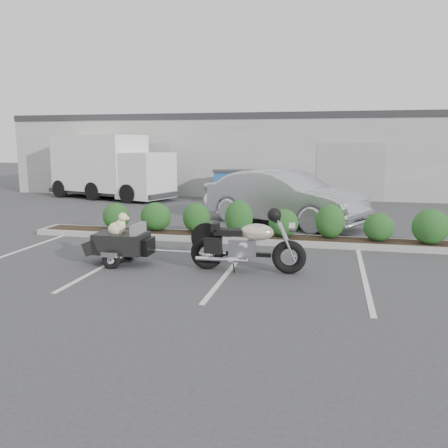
% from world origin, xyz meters
% --- Properties ---
extents(ground, '(90.00, 90.00, 0.00)m').
position_xyz_m(ground, '(0.00, 0.00, 0.00)').
color(ground, '#38383A').
rests_on(ground, ground).
extents(planter_kerb, '(12.00, 1.00, 0.15)m').
position_xyz_m(planter_kerb, '(1.00, 2.20, 0.07)').
color(planter_kerb, '#9E9E93').
rests_on(planter_kerb, ground).
extents(building, '(26.00, 10.00, 4.00)m').
position_xyz_m(building, '(0.00, 17.00, 2.00)').
color(building, '#9EA099').
rests_on(building, ground).
extents(motorcycle, '(2.41, 0.81, 1.38)m').
position_xyz_m(motorcycle, '(1.56, -0.81, 0.55)').
color(motorcycle, black).
rests_on(motorcycle, ground).
extents(pet_trailer, '(1.91, 1.06, 1.15)m').
position_xyz_m(pet_trailer, '(-1.23, -0.79, 0.48)').
color(pet_trailer, black).
rests_on(pet_trailer, ground).
extents(sedan, '(5.59, 4.12, 1.76)m').
position_xyz_m(sedan, '(1.71, 5.05, 0.88)').
color(sedan, '#B7B8BF').
rests_on(sedan, ground).
extents(dumpster, '(2.42, 1.94, 1.40)m').
position_xyz_m(dumpster, '(-0.97, 10.74, 0.71)').
color(dumpster, '#1C4C8D').
rests_on(dumpster, ground).
extents(delivery_truck, '(6.79, 3.97, 2.96)m').
position_xyz_m(delivery_truck, '(-6.99, 10.57, 1.42)').
color(delivery_truck, silver).
rests_on(delivery_truck, ground).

